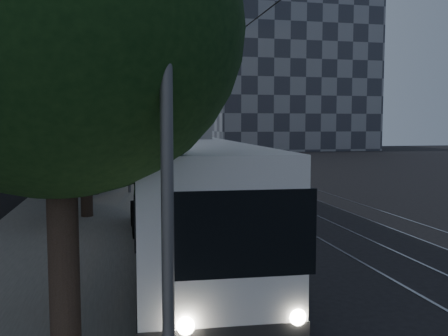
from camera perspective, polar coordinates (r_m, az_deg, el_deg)
ground at (r=16.78m, az=8.64°, el=-7.29°), size 120.00×120.00×0.00m
sidewalk at (r=35.55m, az=-14.64°, el=-0.78°), size 5.00×90.00×0.15m
tram_rails at (r=36.47m, az=1.26°, el=-0.58°), size 4.52×90.00×0.02m
overhead_wires at (r=35.34m, az=-10.65°, el=4.78°), size 2.23×90.00×6.00m
building_distant_right at (r=74.73m, az=6.83°, el=11.45°), size 22.00×18.00×24.00m
trolleybus at (r=13.02m, az=-4.32°, el=-3.36°), size 3.03×12.15×5.63m
pickup_silver at (r=27.78m, az=-5.49°, el=-0.71°), size 4.03×6.25×1.60m
car_white_a at (r=31.72m, az=-9.19°, el=-0.24°), size 3.20×4.38×1.39m
car_white_b at (r=39.33m, az=-8.83°, el=0.81°), size 2.08×5.00×1.44m
car_white_c at (r=43.13m, az=-9.94°, el=1.13°), size 2.90×4.51×1.40m
car_white_d at (r=45.03m, az=-8.21°, el=1.24°), size 2.11×3.94×1.28m
tree_0 at (r=7.50m, az=-18.53°, el=14.75°), size 5.21×5.21×7.22m
tree_1 at (r=19.06m, az=-15.67°, el=7.20°), size 4.31×4.31×6.31m
tree_2 at (r=25.00m, az=-14.79°, el=6.45°), size 5.04×5.04×6.54m
tree_3 at (r=33.83m, az=-14.07°, el=6.09°), size 5.26×5.26×6.66m
tree_4 at (r=40.05m, az=-13.02°, el=5.81°), size 4.23×4.23×6.13m
tree_5 at (r=52.60m, az=-12.79°, el=5.90°), size 5.59×5.59×7.02m
streetlamp_far at (r=40.61m, az=-11.47°, el=9.32°), size 2.68×0.44×11.22m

